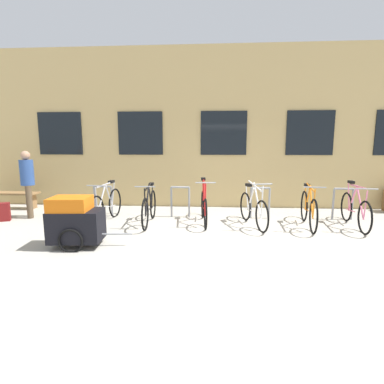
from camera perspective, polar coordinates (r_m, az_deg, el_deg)
name	(u,v)px	position (r m, az deg, el deg)	size (l,w,h in m)	color
ground_plane	(228,242)	(5.79, 6.90, -9.46)	(42.00, 42.00, 0.00)	#B2ADA0
storefront_building	(220,133)	(12.44, 5.41, 11.13)	(28.00, 7.53, 4.55)	tan
bike_rack	(220,199)	(7.51, 5.35, -1.39)	(6.50, 0.05, 0.79)	gray
bicycle_pink	(355,210)	(7.62, 28.74, -2.98)	(0.44, 1.81, 1.02)	black
bicycle_orange	(309,209)	(7.21, 21.41, -3.06)	(0.44, 1.82, 0.99)	black
bicycle_red	(204,206)	(7.05, 2.31, -2.77)	(0.44, 1.74, 1.05)	black
bicycle_black	(149,207)	(7.02, -8.17, -2.90)	(0.44, 1.79, 0.97)	black
bicycle_white	(253,209)	(6.93, 11.61, -3.19)	(0.54, 1.71, 1.05)	black
bicycle_silver	(106,206)	(7.38, -16.06, -2.50)	(0.44, 1.80, 0.97)	black
bike_trailer	(75,221)	(5.80, -21.42, -5.16)	(1.47, 0.73, 0.93)	black
wooden_bench	(10,197)	(10.01, -31.46, -0.78)	(1.60, 0.40, 0.48)	olive
person_by_bench	(27,180)	(8.50, -28.96, 2.09)	(0.32, 0.33, 1.68)	brown
backpack	(3,212)	(8.53, -32.41, -3.24)	(0.28, 0.20, 0.44)	maroon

